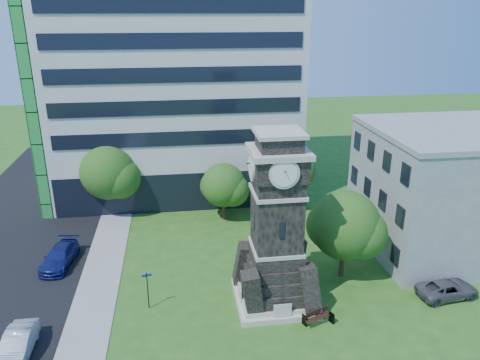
{
  "coord_description": "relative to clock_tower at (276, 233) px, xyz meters",
  "views": [
    {
      "loc": [
        -3.32,
        -25.34,
        19.2
      ],
      "look_at": [
        1.06,
        5.54,
        7.82
      ],
      "focal_mm": 35.0,
      "sensor_mm": 36.0,
      "label": 1
    }
  ],
  "objects": [
    {
      "name": "ground",
      "position": [
        -3.0,
        -2.0,
        -5.28
      ],
      "size": [
        160.0,
        160.0,
        0.0
      ],
      "primitive_type": "plane",
      "color": "#275819",
      "rests_on": "ground"
    },
    {
      "name": "sidewalk",
      "position": [
        -12.5,
        3.0,
        -5.25
      ],
      "size": [
        3.0,
        70.0,
        0.06
      ],
      "primitive_type": "cube",
      "color": "gray",
      "rests_on": "ground"
    },
    {
      "name": "clock_tower",
      "position": [
        0.0,
        0.0,
        0.0
      ],
      "size": [
        5.4,
        5.4,
        12.22
      ],
      "color": "#BBB4A3",
      "rests_on": "ground"
    },
    {
      "name": "office_tall",
      "position": [
        -6.2,
        23.84,
        8.94
      ],
      "size": [
        26.2,
        15.11,
        28.6
      ],
      "color": "silver",
      "rests_on": "ground"
    },
    {
      "name": "office_low",
      "position": [
        16.97,
        6.0,
        -0.07
      ],
      "size": [
        15.2,
        12.2,
        10.4
      ],
      "color": "#9C9EA1",
      "rests_on": "ground"
    },
    {
      "name": "car_street_mid",
      "position": [
        -16.09,
        -3.32,
        -4.56
      ],
      "size": [
        1.55,
        4.35,
        1.43
      ],
      "primitive_type": "imported",
      "rotation": [
        0.0,
        0.0,
        0.01
      ],
      "color": "#B5B7BD",
      "rests_on": "ground"
    },
    {
      "name": "car_street_north",
      "position": [
        -15.94,
        7.19,
        -4.56
      ],
      "size": [
        2.68,
        5.22,
        1.45
      ],
      "primitive_type": "imported",
      "rotation": [
        0.0,
        0.0,
        -0.13
      ],
      "color": "navy",
      "rests_on": "ground"
    },
    {
      "name": "car_east_lot",
      "position": [
        12.22,
        -1.28,
        -4.67
      ],
      "size": [
        4.6,
        2.51,
        1.22
      ],
      "primitive_type": "imported",
      "rotation": [
        0.0,
        0.0,
        1.68
      ],
      "color": "#54555A",
      "rests_on": "ground"
    },
    {
      "name": "park_bench",
      "position": [
        2.25,
        -2.9,
        -4.76
      ],
      "size": [
        1.92,
        0.51,
        0.99
      ],
      "rotation": [
        0.0,
        0.0,
        0.4
      ],
      "color": "black",
      "rests_on": "ground"
    },
    {
      "name": "street_sign",
      "position": [
        -8.68,
        0.33,
        -3.57
      ],
      "size": [
        0.65,
        0.07,
        2.73
      ],
      "rotation": [
        0.0,
        0.0,
        0.18
      ],
      "color": "black",
      "rests_on": "ground"
    },
    {
      "name": "tree_nw",
      "position": [
        -12.87,
        16.77,
        -1.0
      ],
      "size": [
        5.97,
        5.42,
        7.17
      ],
      "rotation": [
        0.0,
        0.0,
        -0.27
      ],
      "color": "#332114",
      "rests_on": "ground"
    },
    {
      "name": "tree_nc",
      "position": [
        -1.98,
        13.97,
        -1.87
      ],
      "size": [
        4.62,
        4.2,
        5.65
      ],
      "rotation": [
        0.0,
        0.0,
        0.03
      ],
      "color": "#332114",
      "rests_on": "ground"
    },
    {
      "name": "tree_ne",
      "position": [
        4.34,
        15.78,
        -0.83
      ],
      "size": [
        5.76,
        5.24,
        7.26
      ],
      "rotation": [
        0.0,
        0.0,
        0.29
      ],
      "color": "#332114",
      "rests_on": "ground"
    },
    {
      "name": "tree_east",
      "position": [
        5.82,
        2.49,
        -1.2
      ],
      "size": [
        5.7,
        5.18,
        6.85
      ],
      "rotation": [
        0.0,
        0.0,
        0.37
      ],
      "color": "#332114",
      "rests_on": "ground"
    }
  ]
}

